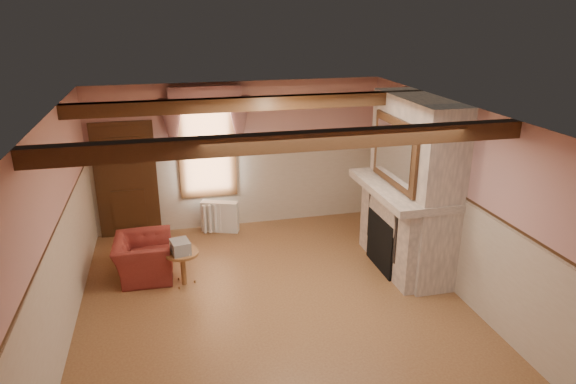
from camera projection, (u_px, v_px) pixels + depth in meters
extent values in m
cube|color=brown|center=(273.00, 301.00, 7.52)|extent=(5.50, 6.00, 0.01)
cube|color=silver|center=(270.00, 112.00, 6.58)|extent=(5.50, 6.00, 0.01)
cube|color=tan|center=(239.00, 155.00, 9.79)|extent=(5.50, 0.02, 2.80)
cube|color=tan|center=(345.00, 343.00, 4.31)|extent=(5.50, 0.02, 2.80)
cube|color=tan|center=(57.00, 232.00, 6.44)|extent=(0.02, 6.00, 2.80)
cube|color=tan|center=(451.00, 196.00, 7.66)|extent=(0.02, 6.00, 2.80)
cube|color=black|center=(384.00, 242.00, 8.36)|extent=(0.20, 0.95, 0.90)
imported|color=maroon|center=(143.00, 258.00, 8.13)|extent=(0.89, 1.02, 0.65)
cylinder|color=brown|center=(183.00, 268.00, 7.91)|extent=(0.64, 0.64, 0.55)
cube|color=#B7AD8C|center=(180.00, 247.00, 7.75)|extent=(0.32, 0.37, 0.20)
cube|color=silver|center=(220.00, 217.00, 9.79)|extent=(0.72, 0.42, 0.60)
imported|color=brown|center=(398.00, 179.00, 8.23)|extent=(0.35, 0.35, 0.09)
cube|color=black|center=(383.00, 165.00, 8.79)|extent=(0.14, 0.24, 0.20)
cylinder|color=gold|center=(390.00, 168.00, 8.50)|extent=(0.11, 0.11, 0.28)
cylinder|color=#A41D14|center=(428.00, 197.00, 7.34)|extent=(0.06, 0.06, 0.16)
cylinder|color=gold|center=(420.00, 194.00, 7.54)|extent=(0.06, 0.06, 0.12)
cube|color=gray|center=(413.00, 185.00, 8.14)|extent=(0.85, 2.00, 2.80)
cube|color=gray|center=(402.00, 189.00, 8.11)|extent=(1.05, 2.05, 0.12)
cube|color=silver|center=(394.00, 152.00, 7.86)|extent=(0.06, 1.44, 1.04)
cube|color=black|center=(127.00, 182.00, 9.39)|extent=(1.10, 0.10, 2.10)
cube|color=white|center=(207.00, 145.00, 9.55)|extent=(1.06, 0.08, 2.02)
cube|color=gray|center=(206.00, 114.00, 9.26)|extent=(1.30, 0.14, 1.40)
cube|color=black|center=(293.00, 142.00, 5.51)|extent=(5.50, 0.18, 0.20)
cube|color=black|center=(254.00, 104.00, 7.71)|extent=(5.50, 0.18, 0.20)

